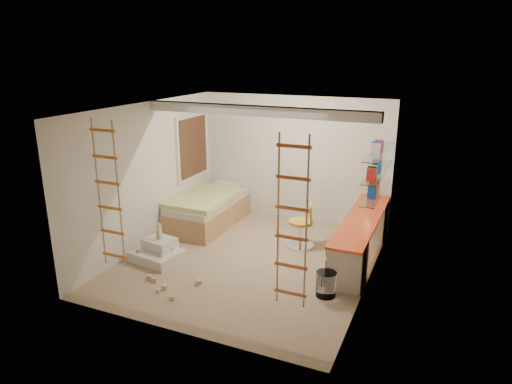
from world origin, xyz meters
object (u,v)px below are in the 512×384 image
at_px(swivel_chair, 302,231).
at_px(play_platform, 158,252).
at_px(desk, 361,236).
at_px(bed, 208,209).

bearing_deg(swivel_chair, play_platform, -144.53).
height_order(desk, bed, desk).
relative_size(desk, play_platform, 3.13).
bearing_deg(desk, bed, 173.51).
height_order(desk, swivel_chair, swivel_chair).
relative_size(desk, bed, 1.40).
xyz_separation_m(desk, play_platform, (-3.17, -1.45, -0.26)).
xyz_separation_m(swivel_chair, play_platform, (-2.09, -1.49, -0.17)).
bearing_deg(bed, desk, -6.49).
xyz_separation_m(bed, play_platform, (0.03, -1.82, -0.19)).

